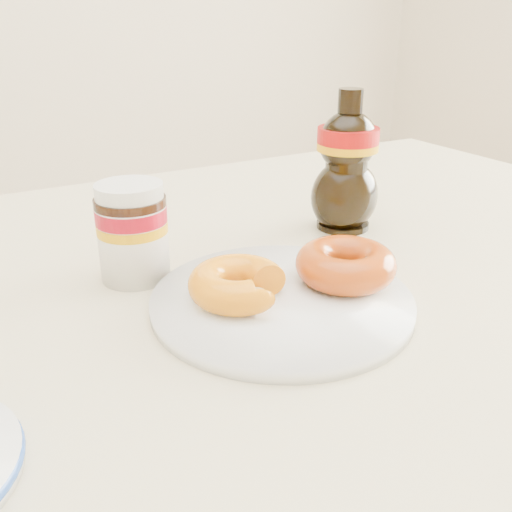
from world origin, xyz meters
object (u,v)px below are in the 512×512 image
plate (281,301)px  syrup_bottle (347,161)px  donut_whole (346,264)px  dining_table (220,352)px  donut_bitten (238,284)px  nutella_jar (132,228)px

plate → syrup_bottle: syrup_bottle is taller
donut_whole → syrup_bottle: bearing=52.9°
plate → donut_whole: size_ratio=2.49×
syrup_bottle → dining_table: bearing=-161.7°
dining_table → donut_whole: bearing=-36.5°
dining_table → donut_bitten: (-0.01, -0.06, 0.11)m
donut_bitten → donut_whole: donut_whole is taller
plate → nutella_jar: 0.17m
dining_table → nutella_jar: (-0.07, 0.06, 0.14)m
dining_table → donut_whole: (0.11, -0.08, 0.11)m
plate → donut_bitten: bearing=160.8°
dining_table → donut_whole: donut_whole is taller
donut_bitten → syrup_bottle: 0.27m
syrup_bottle → nutella_jar: bearing=-177.4°
plate → donut_bitten: (-0.04, 0.01, 0.02)m
dining_table → plate: 0.12m
dining_table → syrup_bottle: bearing=18.3°
plate → donut_whole: donut_whole is taller
donut_bitten → syrup_bottle: (0.23, 0.13, 0.06)m
donut_bitten → syrup_bottle: bearing=44.0°
dining_table → syrup_bottle: size_ratio=7.86×
donut_bitten → donut_whole: bearing=4.9°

